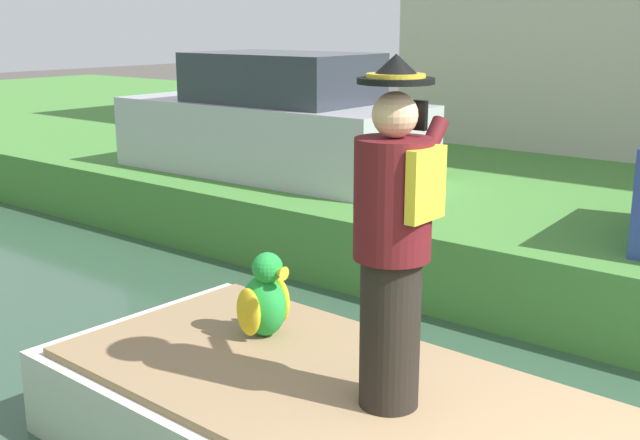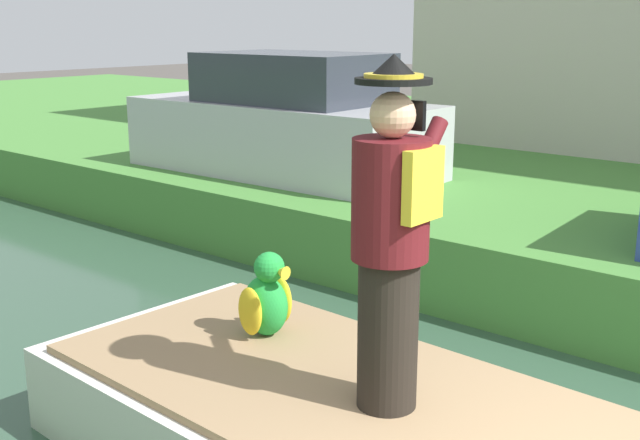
{
  "view_description": "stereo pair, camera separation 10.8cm",
  "coord_description": "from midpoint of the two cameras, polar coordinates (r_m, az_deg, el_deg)",
  "views": [
    {
      "loc": [
        -3.26,
        -0.59,
        2.71
      ],
      "look_at": [
        0.13,
        2.17,
        1.61
      ],
      "focal_mm": 44.32,
      "sensor_mm": 36.0,
      "label": 1
    },
    {
      "loc": [
        -3.19,
        -0.67,
        2.71
      ],
      "look_at": [
        0.13,
        2.17,
        1.61
      ],
      "focal_mm": 44.32,
      "sensor_mm": 36.0,
      "label": 2
    }
  ],
  "objects": [
    {
      "name": "person_pirate",
      "position": [
        4.04,
        4.57,
        -1.32
      ],
      "size": [
        0.61,
        0.42,
        1.85
      ],
      "rotation": [
        0.0,
        0.0,
        -0.25
      ],
      "color": "black",
      "rests_on": "boat"
    },
    {
      "name": "parked_car_silver",
      "position": [
        10.03,
        -3.7,
        7.0
      ],
      "size": [
        1.82,
        4.05,
        1.5
      ],
      "color": "#B7B7BC",
      "rests_on": "grass_bank_far"
    },
    {
      "name": "parrot_plush",
      "position": [
        5.16,
        -4.64,
        -5.77
      ],
      "size": [
        0.36,
        0.35,
        0.57
      ],
      "color": "green",
      "rests_on": "boat"
    }
  ]
}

